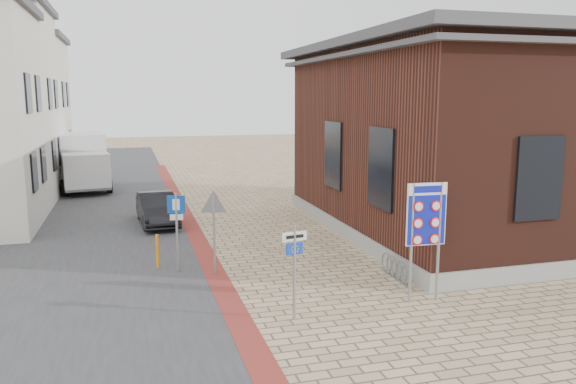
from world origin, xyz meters
TOP-DOWN VIEW (x-y plane):
  - ground at (0.00, 0.00)m, footprint 120.00×120.00m
  - road_strip at (-5.50, 15.00)m, footprint 7.00×60.00m
  - curb_strip at (-2.00, 10.00)m, footprint 0.60×40.00m
  - brick_building at (8.99, 7.00)m, footprint 13.00×13.00m
  - townhouse_far at (-10.99, 24.00)m, footprint 7.40×6.40m
  - bike_rack at (2.65, 2.20)m, footprint 0.08×1.80m
  - sedan at (-3.20, 10.78)m, footprint 1.56×3.79m
  - box_truck at (-6.53, 20.40)m, footprint 3.03×5.87m
  - border_sign at (2.50, 0.50)m, footprint 0.99×0.11m
  - essen_sign at (-0.80, 0.30)m, footprint 0.57×0.13m
  - parking_sign at (-2.97, 4.50)m, footprint 0.49×0.13m
  - yield_sign at (-2.00, 4.04)m, footprint 0.80×0.30m
  - bollard at (-3.50, 5.00)m, footprint 0.10×0.10m

SIDE VIEW (x-z plane):
  - ground at x=0.00m, z-range 0.00..0.00m
  - road_strip at x=-5.50m, z-range 0.00..0.02m
  - curb_strip at x=-2.00m, z-range 0.00..0.03m
  - bike_rack at x=2.65m, z-range -0.04..0.56m
  - bollard at x=-3.50m, z-range 0.00..1.00m
  - sedan at x=-3.20m, z-range 0.00..1.22m
  - essen_sign at x=-0.80m, z-range 0.32..2.45m
  - box_truck at x=-6.53m, z-range 0.05..2.98m
  - parking_sign at x=-2.97m, z-range 0.39..2.64m
  - yield_sign at x=-2.00m, z-range 0.60..2.91m
  - border_sign at x=2.50m, z-range 0.64..3.55m
  - brick_building at x=8.99m, z-range 0.09..6.89m
  - townhouse_far at x=-10.99m, z-range 0.02..8.32m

